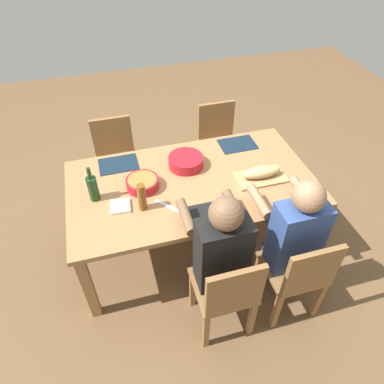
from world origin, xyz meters
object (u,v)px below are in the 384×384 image
Objects in this scene: diner_near_center at (220,251)px; chair_near_right at (299,274)px; serving_bowl_fruit at (142,183)px; serving_bowl_greens at (186,161)px; cutting_board at (261,177)px; wine_glass at (314,184)px; diner_near_right at (293,234)px; chair_near_center at (227,292)px; bread_loaf at (262,172)px; napkin_stack at (120,206)px; wine_bottle at (93,188)px; chair_far_left at (116,156)px; beer_bottle at (142,197)px; chair_far_right at (218,139)px; dining_table at (192,188)px.

diner_near_center reaches higher than chair_near_right.
serving_bowl_fruit is 0.42m from serving_bowl_greens.
wine_glass is (0.28, -0.29, 0.11)m from cutting_board.
diner_near_right is at bearing -59.28° from serving_bowl_greens.
chair_near_center is 3.40× the size of serving_bowl_fruit.
chair_near_center is 2.66× the size of bread_loaf.
chair_near_right reaches higher than napkin_stack.
chair_near_center is 0.71× the size of diner_near_right.
wine_glass is 1.42m from napkin_stack.
diner_near_right is 8.57× the size of napkin_stack.
napkin_stack is (-0.59, -0.34, -0.04)m from serving_bowl_greens.
wine_bottle reaches higher than serving_bowl_greens.
beer_bottle is at bearing -83.96° from chair_far_left.
serving_bowl_fruit is 1.28m from wine_glass.
dining_table is at bearing -121.74° from chair_far_right.
diner_near_right is 1.46m from wine_bottle.
wine_bottle is (-0.75, 0.01, 0.18)m from dining_table.
serving_bowl_greens is 0.72× the size of cutting_board.
chair_near_center reaches higher than serving_bowl_fruit.
cutting_board is (0.54, 0.75, 0.27)m from chair_near_center.
serving_bowl_greens is at bearing 148.89° from cutting_board.
serving_bowl_greens is 2.05× the size of napkin_stack.
chair_far_right is 1.58m from wine_bottle.
napkin_stack is at bearing -41.24° from wine_bottle.
chair_near_center is at bearing -72.81° from chair_far_left.
dining_table is at bearing 90.00° from diner_near_center.
diner_near_center is 8.57× the size of napkin_stack.
chair_far_left reaches higher than napkin_stack.
chair_far_right reaches higher than cutting_board.
diner_near_right is at bearing -25.95° from napkin_stack.
serving_bowl_fruit is (-0.38, 0.04, 0.12)m from dining_table.
chair_far_left is 0.88m from serving_bowl_fruit.
cutting_board is 0.42m from wine_glass.
chair_far_left is at bearing 96.04° from beer_bottle.
chair_far_right is 1.55m from diner_near_right.
wine_bottle reaches higher than chair_far_left.
diner_near_center is at bearing -70.90° from chair_far_left.
chair_far_left is 2.97× the size of serving_bowl_greens.
chair_near_center is at bearing -90.00° from dining_table.
bread_loaf is (0.00, 0.75, 0.32)m from chair_near_right.
dining_table is at bearing 168.26° from bread_loaf.
dining_table is 8.78× the size of beer_bottle.
chair_far_left is 5.12× the size of wine_glass.
dining_table is 0.88m from chair_near_center.
diner_near_center is 0.87m from wine_glass.
beer_bottle is at bearing -175.49° from bread_loaf.
napkin_stack is at bearing 146.89° from chair_near_right.
serving_bowl_greens is at bearing 116.19° from chair_near_right.
chair_far_right is 1.51m from napkin_stack.
napkin_stack is at bearing -138.18° from chair_far_right.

